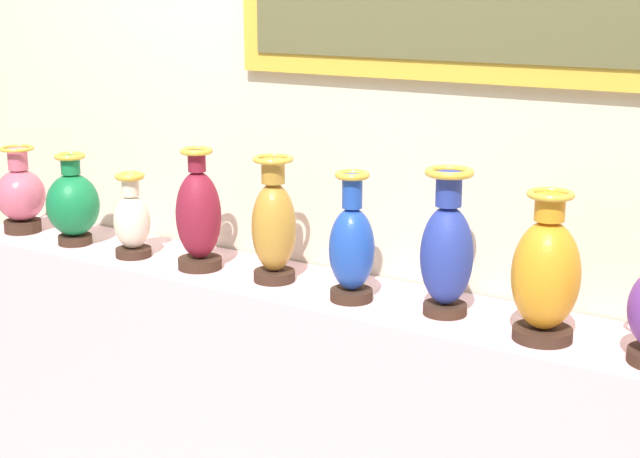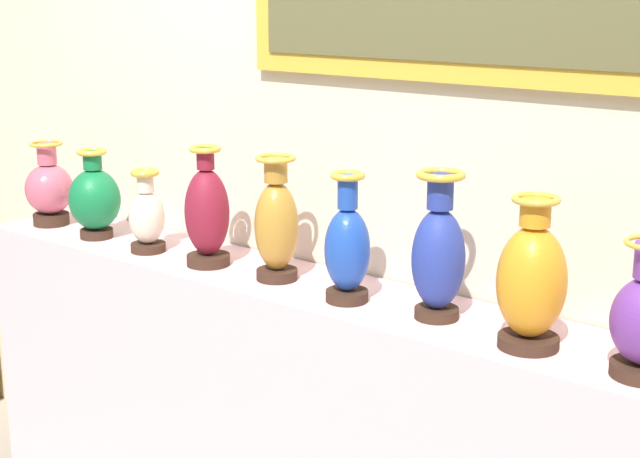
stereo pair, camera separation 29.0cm
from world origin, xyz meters
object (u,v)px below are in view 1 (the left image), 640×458
at_px(vase_cobalt, 447,250).
at_px(vase_burgundy, 199,217).
at_px(vase_ivory, 132,221).
at_px(vase_ochre, 274,226).
at_px(vase_rose, 20,195).
at_px(vase_emerald, 73,204).
at_px(vase_amber, 546,275).
at_px(vase_sapphire, 352,247).

bearing_deg(vase_cobalt, vase_burgundy, -178.21).
height_order(vase_burgundy, vase_cobalt, vase_cobalt).
height_order(vase_ivory, vase_ochre, vase_ochre).
bearing_deg(vase_cobalt, vase_rose, -179.44).
bearing_deg(vase_ivory, vase_burgundy, 2.81).
bearing_deg(vase_emerald, vase_amber, -0.28).
distance_m(vase_ivory, vase_cobalt, 1.15).
bearing_deg(vase_burgundy, vase_ivory, -177.19).
xyz_separation_m(vase_burgundy, vase_cobalt, (0.87, 0.03, 0.01)).
relative_size(vase_ivory, vase_amber, 0.73).
xyz_separation_m(vase_emerald, vase_burgundy, (0.57, 0.01, 0.03)).
bearing_deg(vase_ivory, vase_emerald, 178.66).
relative_size(vase_burgundy, vase_amber, 1.00).
height_order(vase_emerald, vase_burgundy, vase_burgundy).
bearing_deg(vase_cobalt, vase_ivory, -177.96).
distance_m(vase_emerald, vase_ochre, 0.86).
xyz_separation_m(vase_rose, vase_burgundy, (0.87, -0.01, 0.03)).
bearing_deg(vase_amber, vase_rose, 179.28).
bearing_deg(vase_rose, vase_amber, -0.72).
relative_size(vase_emerald, vase_ivory, 1.13).
distance_m(vase_emerald, vase_burgundy, 0.57).
relative_size(vase_rose, vase_amber, 0.81).
bearing_deg(vase_rose, vase_burgundy, -0.68).
relative_size(vase_emerald, vase_burgundy, 0.82).
height_order(vase_rose, vase_amber, vase_amber).
height_order(vase_rose, vase_emerald, vase_emerald).
bearing_deg(vase_sapphire, vase_emerald, 179.84).
xyz_separation_m(vase_cobalt, vase_amber, (0.30, -0.04, -0.01)).
bearing_deg(vase_rose, vase_sapphire, -0.81).
height_order(vase_ivory, vase_burgundy, vase_burgundy).
bearing_deg(vase_sapphire, vase_ivory, -179.76).
relative_size(vase_burgundy, vase_cobalt, 0.95).
bearing_deg(vase_ochre, vase_amber, -2.35).
height_order(vase_rose, vase_ivory, vase_rose).
distance_m(vase_cobalt, vase_amber, 0.30).
xyz_separation_m(vase_burgundy, vase_sapphire, (0.58, -0.01, -0.01)).
xyz_separation_m(vase_burgundy, vase_ochre, (0.28, 0.02, 0.00)).
xyz_separation_m(vase_ivory, vase_burgundy, (0.28, 0.01, 0.05)).
height_order(vase_rose, vase_cobalt, vase_cobalt).
bearing_deg(vase_ivory, vase_rose, 177.65).
relative_size(vase_ochre, vase_amber, 0.99).
xyz_separation_m(vase_rose, vase_cobalt, (1.74, 0.02, 0.05)).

